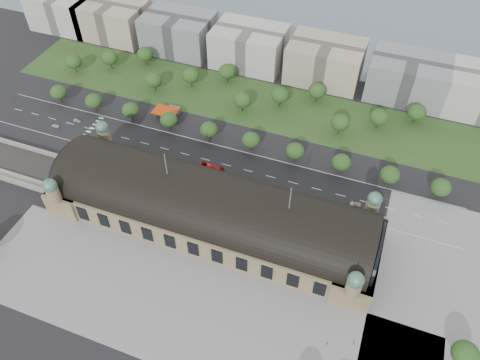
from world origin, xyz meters
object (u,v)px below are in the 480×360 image
(parked_car_4, at_px, (136,165))
(pedestrian_0, at_px, (354,343))
(traffic_car_2, at_px, (136,149))
(traffic_car_0, at_px, (55,126))
(traffic_car_1, at_px, (77,121))
(traffic_car_4, at_px, (218,177))
(parked_car_2, at_px, (103,153))
(traffic_car_6, at_px, (355,204))
(parked_car_5, at_px, (143,167))
(bus_east, at_px, (311,203))
(petrol_station, at_px, (170,111))
(pedestrian_1, at_px, (327,344))
(bus_mid, at_px, (267,191))
(parked_car_0, at_px, (97,154))
(parked_car_3, at_px, (170,168))
(parked_car_1, at_px, (118,154))
(bus_west, at_px, (212,168))
(parked_car_6, at_px, (150,163))

(parked_car_4, height_order, pedestrian_0, pedestrian_0)
(pedestrian_0, bearing_deg, traffic_car_2, 161.68)
(traffic_car_0, height_order, traffic_car_1, traffic_car_0)
(traffic_car_0, distance_m, pedestrian_0, 194.41)
(traffic_car_4, xyz_separation_m, parked_car_2, (-63.76, -4.89, -0.06))
(traffic_car_6, distance_m, parked_car_2, 132.85)
(traffic_car_6, height_order, pedestrian_0, pedestrian_0)
(parked_car_5, distance_m, bus_east, 87.95)
(petrol_station, relative_size, pedestrian_1, 8.79)
(traffic_car_6, distance_m, parked_car_5, 108.35)
(parked_car_4, bearing_deg, bus_mid, 72.13)
(traffic_car_0, distance_m, parked_car_2, 38.41)
(petrol_station, height_order, traffic_car_0, petrol_station)
(petrol_station, xyz_separation_m, parked_car_0, (-21.17, -44.28, -2.31))
(traffic_car_4, relative_size, bus_east, 0.37)
(traffic_car_1, bearing_deg, petrol_station, -62.16)
(traffic_car_2, relative_size, parked_car_3, 1.23)
(parked_car_1, bearing_deg, parked_car_3, 68.98)
(traffic_car_6, bearing_deg, bus_east, -75.41)
(traffic_car_2, xyz_separation_m, parked_car_0, (-17.43, -10.36, -0.17))
(petrol_station, distance_m, parked_car_4, 44.40)
(traffic_car_0, bearing_deg, parked_car_4, 77.44)
(petrol_station, bearing_deg, traffic_car_2, -96.29)
(parked_car_1, relative_size, parked_car_5, 0.99)
(bus_west, bearing_deg, traffic_car_1, 85.63)
(bus_east, bearing_deg, traffic_car_1, 83.91)
(petrol_station, distance_m, traffic_car_4, 58.57)
(pedestrian_0, bearing_deg, parked_car_6, 161.88)
(traffic_car_1, xyz_separation_m, parked_car_4, (49.56, -19.97, 0.01))
(pedestrian_1, bearing_deg, traffic_car_2, 100.91)
(traffic_car_4, height_order, traffic_car_6, traffic_car_4)
(parked_car_1, bearing_deg, traffic_car_0, -121.58)
(parked_car_1, relative_size, parked_car_2, 1.14)
(petrol_station, relative_size, bus_mid, 1.32)
(traffic_car_2, bearing_deg, parked_car_2, -53.15)
(pedestrian_0, bearing_deg, traffic_car_4, 150.97)
(traffic_car_6, bearing_deg, pedestrian_1, -2.79)
(parked_car_2, relative_size, parked_car_4, 1.12)
(petrol_station, relative_size, parked_car_1, 2.52)
(petrol_station, distance_m, pedestrian_1, 156.40)
(parked_car_1, distance_m, pedestrian_0, 149.56)
(traffic_car_4, height_order, bus_east, bus_east)
(parked_car_3, xyz_separation_m, parked_car_4, (-17.40, -3.96, -0.09))
(traffic_car_4, bearing_deg, parked_car_1, -93.49)
(parked_car_3, relative_size, bus_east, 0.39)
(traffic_car_0, bearing_deg, bus_east, 86.59)
(traffic_car_0, bearing_deg, bus_mid, 86.21)
(parked_car_0, height_order, parked_car_4, parked_car_4)
(parked_car_3, bearing_deg, traffic_car_4, 65.62)
(bus_mid, bearing_deg, pedestrian_1, -147.58)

